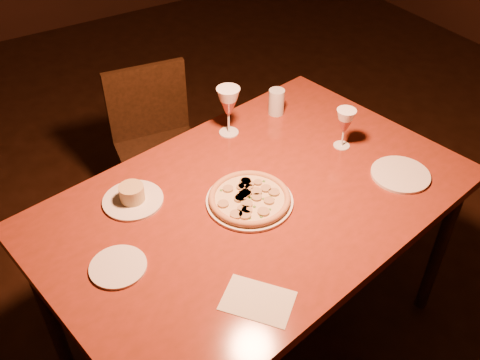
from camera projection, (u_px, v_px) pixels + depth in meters
floor at (278, 296)px, 2.53m from camera, size 7.00×7.00×0.00m
dining_table at (256, 212)px, 1.91m from camera, size 1.64×1.21×0.80m
chair_far at (158, 143)px, 2.67m from camera, size 0.46×0.46×0.84m
pizza_plate at (250, 198)px, 1.83m from camera, size 0.30×0.30×0.03m
ramekin_saucer at (132, 197)px, 1.83m from camera, size 0.21×0.21×0.07m
wine_glass_far at (229, 111)px, 2.10m from camera, size 0.09×0.09×0.20m
wine_glass_right at (344, 128)px, 2.04m from camera, size 0.07×0.07×0.16m
water_tumbler at (276, 102)px, 2.24m from camera, size 0.07×0.07×0.11m
side_plate_left at (118, 267)px, 1.61m from camera, size 0.17×0.17×0.01m
side_plate_near at (400, 174)px, 1.95m from camera, size 0.21×0.21×0.01m
menu_card at (258, 301)px, 1.52m from camera, size 0.23×0.24×0.00m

